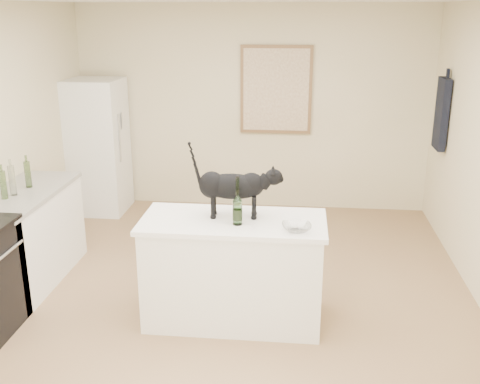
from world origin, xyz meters
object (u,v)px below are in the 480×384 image
at_px(black_cat, 232,190).
at_px(wine_bottle, 237,203).
at_px(fridge, 97,147).
at_px(glass_bowl, 297,227).

bearing_deg(black_cat, wine_bottle, -73.94).
relative_size(fridge, glass_bowl, 7.58).
height_order(black_cat, wine_bottle, black_cat).
bearing_deg(fridge, black_cat, -50.64).
bearing_deg(fridge, glass_bowl, -46.93).
height_order(fridge, black_cat, fridge).
xyz_separation_m(wine_bottle, glass_bowl, (0.47, -0.09, -0.15)).
relative_size(fridge, black_cat, 2.56).
bearing_deg(black_cat, fridge, 125.96).
xyz_separation_m(black_cat, wine_bottle, (0.06, -0.17, -0.06)).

